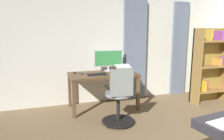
{
  "coord_description": "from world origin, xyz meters",
  "views": [
    {
      "loc": [
        1.52,
        1.26,
        1.59
      ],
      "look_at": [
        0.41,
        -2.15,
        0.91
      ],
      "focal_mm": 33.83,
      "sensor_mm": 36.0,
      "label": 1
    }
  ],
  "objects_px": {
    "computer_monitor": "(108,59)",
    "cell_phone_by_monitor": "(120,70)",
    "computer_keyboard": "(97,74)",
    "laptop": "(124,70)",
    "office_chair": "(119,99)",
    "bookshelf": "(209,66)",
    "computer_mouse": "(74,72)",
    "cell_phone_face_up": "(81,73)",
    "desk": "(103,78)"
  },
  "relations": [
    {
      "from": "computer_monitor",
      "to": "computer_keyboard",
      "type": "xyz_separation_m",
      "value": [
        0.34,
        0.32,
        -0.25
      ]
    },
    {
      "from": "office_chair",
      "to": "computer_monitor",
      "type": "height_order",
      "value": "computer_monitor"
    },
    {
      "from": "office_chair",
      "to": "desk",
      "type": "bearing_deg",
      "value": 97.63
    },
    {
      "from": "desk",
      "to": "cell_phone_by_monitor",
      "type": "xyz_separation_m",
      "value": [
        -0.44,
        -0.23,
        0.1
      ]
    },
    {
      "from": "computer_keyboard",
      "to": "computer_mouse",
      "type": "xyz_separation_m",
      "value": [
        0.4,
        -0.28,
        0.01
      ]
    },
    {
      "from": "office_chair",
      "to": "cell_phone_by_monitor",
      "type": "bearing_deg",
      "value": 74.21
    },
    {
      "from": "office_chair",
      "to": "cell_phone_by_monitor",
      "type": "height_order",
      "value": "office_chair"
    },
    {
      "from": "office_chair",
      "to": "cell_phone_face_up",
      "type": "bearing_deg",
      "value": 120.25
    },
    {
      "from": "office_chair",
      "to": "bookshelf",
      "type": "xyz_separation_m",
      "value": [
        -2.31,
        -0.53,
        0.35
      ]
    },
    {
      "from": "computer_keyboard",
      "to": "cell_phone_face_up",
      "type": "height_order",
      "value": "computer_keyboard"
    },
    {
      "from": "computer_keyboard",
      "to": "laptop",
      "type": "relative_size",
      "value": 1.11
    },
    {
      "from": "bookshelf",
      "to": "cell_phone_face_up",
      "type": "bearing_deg",
      "value": -8.67
    },
    {
      "from": "desk",
      "to": "office_chair",
      "type": "relative_size",
      "value": 1.37
    },
    {
      "from": "desk",
      "to": "laptop",
      "type": "height_order",
      "value": "laptop"
    },
    {
      "from": "computer_mouse",
      "to": "bookshelf",
      "type": "bearing_deg",
      "value": 170.16
    },
    {
      "from": "laptop",
      "to": "cell_phone_face_up",
      "type": "bearing_deg",
      "value": -6.3
    },
    {
      "from": "desk",
      "to": "cell_phone_face_up",
      "type": "xyz_separation_m",
      "value": [
        0.41,
        -0.11,
        0.1
      ]
    },
    {
      "from": "computer_monitor",
      "to": "cell_phone_by_monitor",
      "type": "bearing_deg",
      "value": 178.69
    },
    {
      "from": "office_chair",
      "to": "computer_keyboard",
      "type": "height_order",
      "value": "office_chair"
    },
    {
      "from": "computer_mouse",
      "to": "cell_phone_face_up",
      "type": "relative_size",
      "value": 0.69
    },
    {
      "from": "office_chair",
      "to": "bookshelf",
      "type": "bearing_deg",
      "value": 17.36
    },
    {
      "from": "computer_mouse",
      "to": "cell_phone_face_up",
      "type": "distance_m",
      "value": 0.15
    },
    {
      "from": "cell_phone_by_monitor",
      "to": "computer_mouse",
      "type": "bearing_deg",
      "value": 14.54
    },
    {
      "from": "cell_phone_face_up",
      "to": "desk",
      "type": "bearing_deg",
      "value": 151.48
    },
    {
      "from": "computer_keyboard",
      "to": "computer_mouse",
      "type": "bearing_deg",
      "value": -35.35
    },
    {
      "from": "computer_mouse",
      "to": "cell_phone_face_up",
      "type": "bearing_deg",
      "value": 148.15
    },
    {
      "from": "computer_keyboard",
      "to": "cell_phone_face_up",
      "type": "bearing_deg",
      "value": -36.95
    },
    {
      "from": "laptop",
      "to": "bookshelf",
      "type": "relative_size",
      "value": 0.2
    },
    {
      "from": "computer_monitor",
      "to": "bookshelf",
      "type": "height_order",
      "value": "bookshelf"
    },
    {
      "from": "office_chair",
      "to": "laptop",
      "type": "distance_m",
      "value": 0.97
    },
    {
      "from": "computer_monitor",
      "to": "cell_phone_by_monitor",
      "type": "relative_size",
      "value": 4.44
    },
    {
      "from": "desk",
      "to": "laptop",
      "type": "distance_m",
      "value": 0.47
    },
    {
      "from": "desk",
      "to": "computer_keyboard",
      "type": "height_order",
      "value": "computer_keyboard"
    },
    {
      "from": "cell_phone_face_up",
      "to": "cell_phone_by_monitor",
      "type": "xyz_separation_m",
      "value": [
        -0.85,
        -0.12,
        0.0
      ]
    },
    {
      "from": "computer_keyboard",
      "to": "computer_mouse",
      "type": "distance_m",
      "value": 0.49
    },
    {
      "from": "desk",
      "to": "office_chair",
      "type": "bearing_deg",
      "value": 93.22
    },
    {
      "from": "laptop",
      "to": "office_chair",
      "type": "bearing_deg",
      "value": 65.95
    },
    {
      "from": "office_chair",
      "to": "computer_keyboard",
      "type": "relative_size",
      "value": 2.7
    },
    {
      "from": "computer_monitor",
      "to": "laptop",
      "type": "distance_m",
      "value": 0.42
    },
    {
      "from": "bookshelf",
      "to": "laptop",
      "type": "bearing_deg",
      "value": -8.93
    },
    {
      "from": "computer_keyboard",
      "to": "desk",
      "type": "bearing_deg",
      "value": -149.56
    },
    {
      "from": "desk",
      "to": "computer_monitor",
      "type": "bearing_deg",
      "value": -128.41
    },
    {
      "from": "cell_phone_by_monitor",
      "to": "desk",
      "type": "bearing_deg",
      "value": 40.17
    },
    {
      "from": "bookshelf",
      "to": "desk",
      "type": "bearing_deg",
      "value": -7.44
    },
    {
      "from": "laptop",
      "to": "bookshelf",
      "type": "distance_m",
      "value": 1.93
    },
    {
      "from": "computer_keyboard",
      "to": "laptop",
      "type": "distance_m",
      "value": 0.6
    },
    {
      "from": "desk",
      "to": "cell_phone_by_monitor",
      "type": "bearing_deg",
      "value": -152.2
    },
    {
      "from": "laptop",
      "to": "bookshelf",
      "type": "height_order",
      "value": "bookshelf"
    },
    {
      "from": "desk",
      "to": "laptop",
      "type": "relative_size",
      "value": 4.09
    },
    {
      "from": "computer_keyboard",
      "to": "cell_phone_by_monitor",
      "type": "height_order",
      "value": "computer_keyboard"
    }
  ]
}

